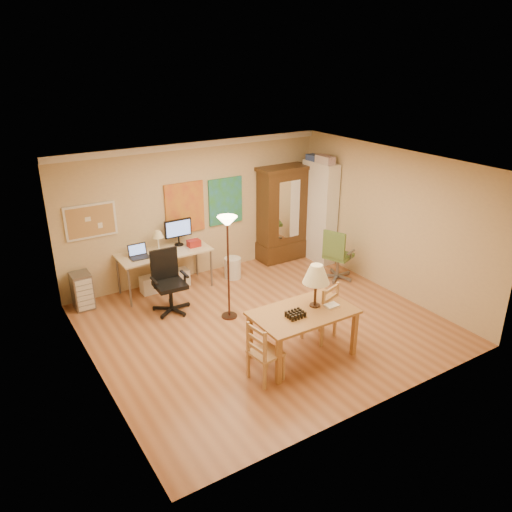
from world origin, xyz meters
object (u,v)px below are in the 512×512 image
dining_table (308,301)px  office_chair_green (337,266)px  office_chair_black (170,295)px  bookshelf (319,212)px  armoire (283,220)px  computer_desk (166,266)px

dining_table → office_chair_green: (2.16, 1.81, -0.61)m
dining_table → office_chair_green: bearing=40.1°
dining_table → office_chair_black: size_ratio=1.37×
dining_table → office_chair_black: bearing=117.0°
bookshelf → office_chair_black: bearing=-172.4°
dining_table → bookshelf: 3.78m
office_chair_black → armoire: 3.24m
computer_desk → armoire: armoire is taller
dining_table → armoire: bearing=60.8°
computer_desk → dining_table: bearing=-74.1°
computer_desk → office_chair_green: computer_desk is taller
dining_table → bookshelf: bearing=49.0°
office_chair_black → office_chair_green: office_chair_black is taller
dining_table → computer_desk: 3.36m
armoire → dining_table: bearing=-119.2°
dining_table → office_chair_black: (-1.20, 2.36, -0.60)m
dining_table → office_chair_green: dining_table is taller
dining_table → computer_desk: dining_table is taller
office_chair_green → computer_desk: bearing=155.6°
bookshelf → computer_desk: bearing=173.9°
computer_desk → armoire: (2.75, 0.08, 0.41)m
computer_desk → armoire: size_ratio=0.84×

